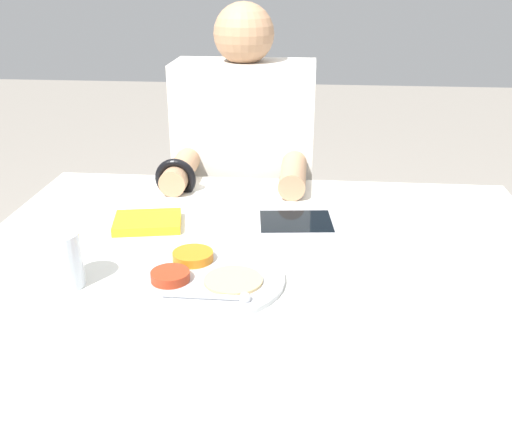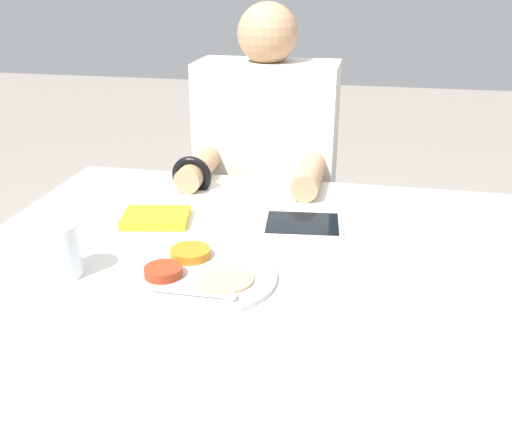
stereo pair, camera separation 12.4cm
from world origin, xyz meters
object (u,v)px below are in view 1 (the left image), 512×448
Objects in this scene: red_notebook at (148,223)px; drinking_glass at (61,260)px; tablet_device at (296,223)px; thali_tray at (205,277)px; person_diner at (245,214)px.

red_notebook is 1.59× the size of drinking_glass.
tablet_device is 1.84× the size of drinking_glass.
thali_tray is 0.33m from tablet_device.
drinking_glass is at bearing -170.71° from thali_tray.
red_notebook is 0.34m from tablet_device.
thali_tray is 0.30m from red_notebook.
drinking_glass reaches higher than tablet_device.
red_notebook is at bearing -173.07° from tablet_device.
tablet_device is (0.34, 0.04, -0.00)m from red_notebook.
person_diner reaches higher than drinking_glass.
person_diner reaches higher than tablet_device.
person_diner reaches higher than red_notebook.
person_diner is (-0.01, 0.75, -0.18)m from thali_tray.
red_notebook is at bearing 73.76° from drinking_glass.
thali_tray reaches higher than tablet_device.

